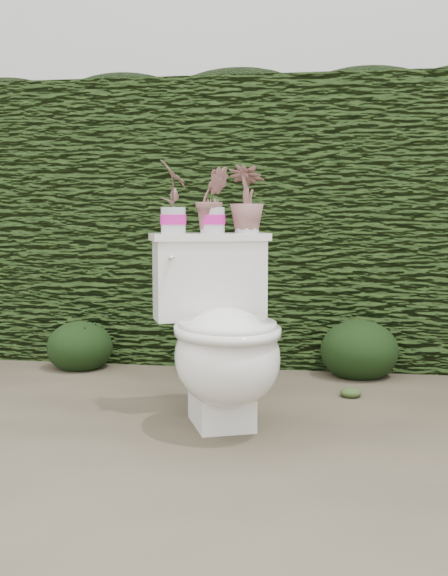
% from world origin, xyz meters
% --- Properties ---
extents(ground, '(60.00, 60.00, 0.00)m').
position_xyz_m(ground, '(0.00, 0.00, 0.00)').
color(ground, brown).
rests_on(ground, ground).
extents(hedge, '(8.00, 1.00, 1.60)m').
position_xyz_m(hedge, '(0.00, 1.60, 0.80)').
color(hedge, '#2A4216').
rests_on(hedge, ground).
extents(house_wall, '(8.00, 3.50, 4.00)m').
position_xyz_m(house_wall, '(0.60, 6.00, 2.00)').
color(house_wall, silver).
rests_on(house_wall, ground).
extents(toilet, '(0.68, 0.80, 0.78)m').
position_xyz_m(toilet, '(0.16, 0.01, 0.36)').
color(toilet, silver).
rests_on(toilet, ground).
extents(potted_plant_left, '(0.14, 0.17, 0.29)m').
position_xyz_m(potted_plant_left, '(-0.07, 0.17, 0.92)').
color(potted_plant_left, '#327022').
rests_on(potted_plant_left, toilet).
extents(potted_plant_center, '(0.18, 0.17, 0.27)m').
position_xyz_m(potted_plant_center, '(0.08, 0.23, 0.91)').
color(potted_plant_center, '#327022').
rests_on(potted_plant_center, toilet).
extents(potted_plant_right, '(0.18, 0.18, 0.27)m').
position_xyz_m(potted_plant_right, '(0.23, 0.29, 0.91)').
color(potted_plant_right, '#327022').
rests_on(potted_plant_right, toilet).
extents(liriope_clump_2, '(0.37, 0.37, 0.29)m').
position_xyz_m(liriope_clump_2, '(-0.80, 0.98, 0.15)').
color(liriope_clump_2, black).
rests_on(liriope_clump_2, ground).
extents(liriope_clump_3, '(0.38, 0.38, 0.30)m').
position_xyz_m(liriope_clump_3, '(-0.03, 1.04, 0.15)').
color(liriope_clump_3, black).
rests_on(liriope_clump_3, ground).
extents(liriope_clump_4, '(0.41, 0.41, 0.33)m').
position_xyz_m(liriope_clump_4, '(0.74, 1.02, 0.16)').
color(liriope_clump_4, black).
rests_on(liriope_clump_4, ground).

